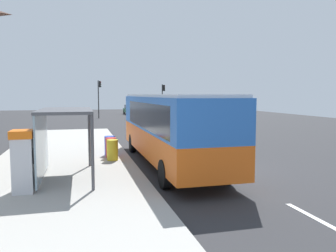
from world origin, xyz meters
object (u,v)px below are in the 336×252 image
sedan_far (142,113)px  recycling_bin_yellow (112,150)px  ticket_machine (23,161)px  bus (169,125)px  recycling_bin_blue (110,146)px  bus_shelter (57,126)px  white_van (163,114)px  traffic_light_near_side (163,95)px  traffic_light_far_side (99,93)px  recycling_bin_red (111,148)px  sedan_near (130,109)px

sedan_far → recycling_bin_yellow: size_ratio=4.64×
ticket_machine → bus: bearing=32.9°
sedan_far → recycling_bin_blue: (-6.50, -27.07, -0.14)m
bus → bus_shelter: (-4.70, -2.05, 0.25)m
ticket_machine → white_van: bearing=65.4°
bus → white_van: size_ratio=2.08×
traffic_light_near_side → ticket_machine: bearing=-110.4°
bus → bus_shelter: bus is taller
traffic_light_near_side → traffic_light_far_side: size_ratio=0.91×
bus → recycling_bin_red: (-2.49, 1.56, -1.19)m
recycling_bin_red → traffic_light_near_side: traffic_light_near_side is taller
recycling_bin_yellow → recycling_bin_red: (0.00, 0.70, 0.00)m
sedan_near → sedan_far: 10.74m
white_van → recycling_bin_red: white_van is taller
sedan_far → recycling_bin_yellow: sedan_far is taller
sedan_near → ticket_machine: bearing=-102.4°
traffic_light_far_side → sedan_near: bearing=57.5°
bus → ticket_machine: (-5.63, -3.64, -0.67)m
sedan_far → recycling_bin_blue: size_ratio=4.64×
sedan_far → ticket_machine: bearing=-106.3°
sedan_far → sedan_near: bearing=90.0°
recycling_bin_yellow → traffic_light_near_side: bearing=72.0°
ticket_machine → bus_shelter: bus_shelter is taller
sedan_near → traffic_light_near_side: 10.07m
bus → recycling_bin_yellow: size_ratio=11.60×
bus → recycling_bin_yellow: (-2.49, 0.86, -1.19)m
traffic_light_far_side → white_van: bearing=-69.7°
white_van → sedan_near: bearing=89.8°
ticket_machine → recycling_bin_blue: size_ratio=2.04×
white_van → recycling_bin_blue: 16.30m
recycling_bin_blue → ticket_machine: bearing=-118.0°
bus → sedan_near: size_ratio=2.49×
sedan_near → traffic_light_near_side: bearing=-70.9°
white_van → traffic_light_far_side: traffic_light_far_side is taller
traffic_light_near_side → recycling_bin_blue: bearing=-108.8°
sedan_far → recycling_bin_yellow: 29.20m
bus → traffic_light_far_side: (-1.39, 31.60, 1.52)m
ticket_machine → recycling_bin_yellow: bearing=55.1°
bus → traffic_light_near_side: traffic_light_near_side is taller
bus → traffic_light_near_side: bearing=76.8°
recycling_bin_red → recycling_bin_blue: bearing=90.0°
white_van → recycling_bin_yellow: (-6.40, -16.37, -0.69)m
bus → recycling_bin_red: 3.17m
sedan_far → ticket_machine: 34.35m
recycling_bin_yellow → bus_shelter: bus_shelter is taller
bus → traffic_light_near_side: size_ratio=2.40×
recycling_bin_blue → bus_shelter: size_ratio=0.24×
recycling_bin_blue → bus_shelter: bus_shelter is taller
white_van → traffic_light_far_side: 15.45m
sedan_near → recycling_bin_yellow: bearing=-99.4°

